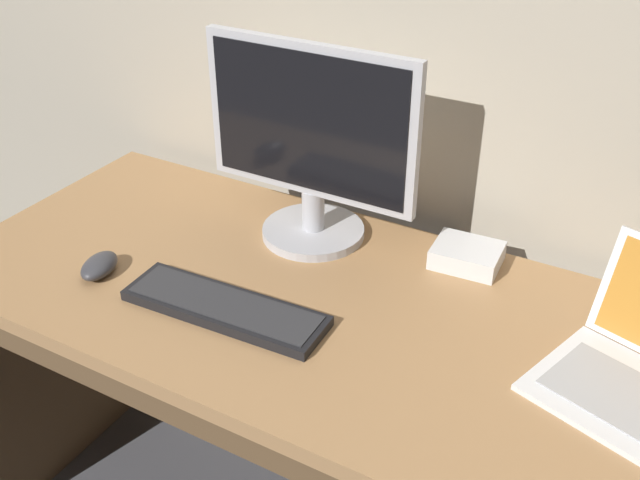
{
  "coord_description": "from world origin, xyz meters",
  "views": [
    {
      "loc": [
        0.5,
        -1.04,
        1.64
      ],
      "look_at": [
        -0.09,
        0.0,
        0.91
      ],
      "focal_mm": 41.74,
      "sensor_mm": 36.0,
      "label": 1
    }
  ],
  "objects_px": {
    "computer_mouse": "(99,266)",
    "external_drive_box": "(467,255)",
    "external_monitor": "(311,150)",
    "wired_keyboard": "(225,308)"
  },
  "relations": [
    {
      "from": "external_monitor",
      "to": "external_drive_box",
      "type": "xyz_separation_m",
      "value": [
        0.34,
        0.07,
        -0.19
      ]
    },
    {
      "from": "external_monitor",
      "to": "wired_keyboard",
      "type": "bearing_deg",
      "value": -90.87
    },
    {
      "from": "external_monitor",
      "to": "computer_mouse",
      "type": "height_order",
      "value": "external_monitor"
    },
    {
      "from": "external_monitor",
      "to": "wired_keyboard",
      "type": "distance_m",
      "value": 0.38
    },
    {
      "from": "computer_mouse",
      "to": "external_drive_box",
      "type": "distance_m",
      "value": 0.77
    },
    {
      "from": "wired_keyboard",
      "to": "computer_mouse",
      "type": "xyz_separation_m",
      "value": [
        -0.31,
        -0.02,
        0.01
      ]
    },
    {
      "from": "computer_mouse",
      "to": "external_drive_box",
      "type": "xyz_separation_m",
      "value": [
        0.66,
        0.41,
        0.0
      ]
    },
    {
      "from": "external_drive_box",
      "to": "computer_mouse",
      "type": "bearing_deg",
      "value": -147.88
    },
    {
      "from": "external_monitor",
      "to": "external_drive_box",
      "type": "height_order",
      "value": "external_monitor"
    },
    {
      "from": "external_monitor",
      "to": "computer_mouse",
      "type": "xyz_separation_m",
      "value": [
        -0.31,
        -0.34,
        -0.2
      ]
    }
  ]
}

